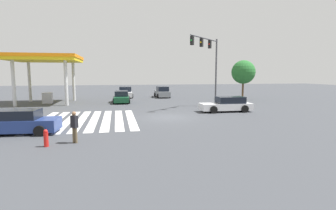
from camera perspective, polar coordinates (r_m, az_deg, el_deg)
ground_plane at (r=21.52m, az=-0.00°, el=-2.71°), size 130.99×130.99×0.00m
crosswalk_markings at (r=21.24m, az=-17.05°, el=-3.13°), size 9.45×7.25×0.01m
traffic_signal_mast at (r=27.96m, az=8.89°, el=10.43°), size 4.29×4.29×7.33m
car_0 at (r=33.24m, az=-10.08°, el=1.71°), size 4.93×2.15×1.44m
car_1 at (r=40.03m, az=-1.28°, el=2.79°), size 4.65×2.02×1.66m
car_2 at (r=17.94m, az=-29.44°, el=-3.26°), size 2.25×4.31×1.44m
car_3 at (r=40.40m, az=-9.29°, el=2.73°), size 4.80×2.27×1.62m
car_4 at (r=25.31m, az=12.74°, el=0.09°), size 2.01×4.90×1.42m
gas_station_canopy at (r=34.78m, az=-25.13°, el=8.77°), size 7.85×7.85×5.75m
pedestrian at (r=14.32m, az=-19.69°, el=-4.22°), size 0.40×0.41×1.64m
tree_corner_a at (r=38.07m, az=16.08°, el=6.89°), size 3.27×3.27×5.44m
fire_hydrant at (r=14.22m, az=-25.03°, el=-6.54°), size 0.22×0.22×0.86m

